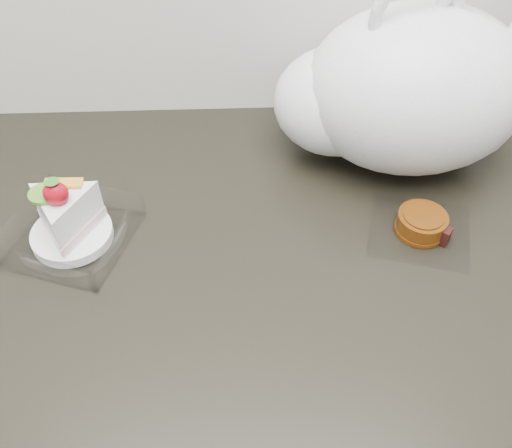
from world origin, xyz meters
TOP-DOWN VIEW (x-y plane):
  - counter at (0.00, 1.69)m, footprint 2.04×0.64m
  - cake_tray at (-0.21, 1.69)m, footprint 0.19×0.19m
  - mooncake_wrap at (0.27, 1.69)m, footprint 0.17×0.16m
  - plastic_bag at (0.26, 1.86)m, footprint 0.38×0.27m

SIDE VIEW (x-z plane):
  - counter at x=0.00m, z-range 0.00..0.90m
  - mooncake_wrap at x=0.27m, z-range 0.90..0.93m
  - cake_tray at x=-0.21m, z-range 0.87..0.99m
  - plastic_bag at x=0.26m, z-range 0.87..1.17m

